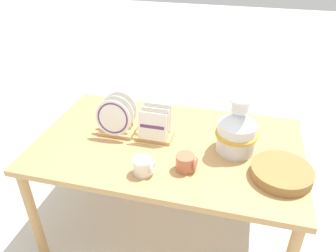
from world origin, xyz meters
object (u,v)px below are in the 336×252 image
(dish_rack_round_plates, at_px, (116,120))
(mug_terracotta_glaze, at_px, (186,163))
(dish_rack_square_plates, at_px, (155,129))
(mug_cream_glaze, at_px, (144,166))
(ceramic_vase, at_px, (237,130))
(wicker_charger_stack, at_px, (282,173))

(dish_rack_round_plates, xyz_separation_m, mug_terracotta_glaze, (0.46, -0.22, -0.05))
(dish_rack_square_plates, distance_m, mug_cream_glaze, 0.32)
(dish_rack_round_plates, bearing_deg, mug_terracotta_glaze, -26.00)
(ceramic_vase, height_order, mug_cream_glaze, ceramic_vase)
(dish_rack_round_plates, relative_size, mug_cream_glaze, 2.19)
(mug_terracotta_glaze, bearing_deg, dish_rack_round_plates, 154.00)
(dish_rack_round_plates, bearing_deg, wicker_charger_stack, -10.31)
(wicker_charger_stack, bearing_deg, mug_cream_glaze, -168.27)
(wicker_charger_stack, xyz_separation_m, mug_terracotta_glaze, (-0.46, -0.06, 0.02))
(wicker_charger_stack, relative_size, mug_terracotta_glaze, 2.81)
(mug_cream_glaze, height_order, mug_terracotta_glaze, same)
(ceramic_vase, xyz_separation_m, mug_terracotta_glaze, (-0.22, -0.23, -0.09))
(ceramic_vase, height_order, dish_rack_square_plates, ceramic_vase)
(ceramic_vase, height_order, wicker_charger_stack, ceramic_vase)
(dish_rack_round_plates, distance_m, mug_cream_glaze, 0.40)
(dish_rack_square_plates, bearing_deg, ceramic_vase, -1.36)
(mug_terracotta_glaze, bearing_deg, wicker_charger_stack, 6.96)
(dish_rack_square_plates, xyz_separation_m, mug_cream_glaze, (0.03, -0.32, -0.02))
(ceramic_vase, height_order, mug_terracotta_glaze, ceramic_vase)
(ceramic_vase, distance_m, dish_rack_round_plates, 0.68)
(dish_rack_round_plates, height_order, wicker_charger_stack, dish_rack_round_plates)
(ceramic_vase, bearing_deg, mug_terracotta_glaze, -134.69)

